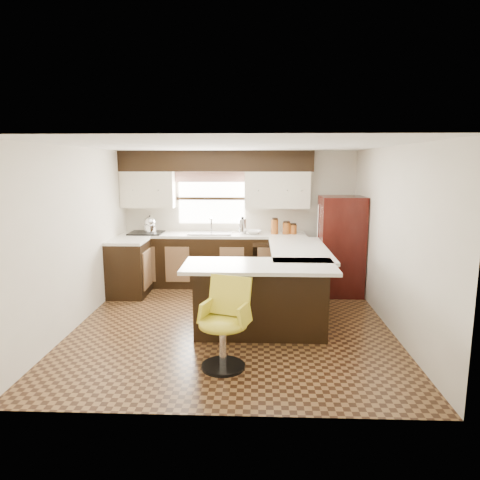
{
  "coord_description": "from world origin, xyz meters",
  "views": [
    {
      "loc": [
        0.31,
        -5.6,
        2.16
      ],
      "look_at": [
        0.08,
        0.45,
        1.09
      ],
      "focal_mm": 32.0,
      "sensor_mm": 36.0,
      "label": 1
    }
  ],
  "objects_px": {
    "bar_chair": "(223,325)",
    "peninsula_return": "(260,300)",
    "peninsula_long": "(295,280)",
    "refrigerator": "(341,246)"
  },
  "relations": [
    {
      "from": "peninsula_long",
      "to": "refrigerator",
      "type": "relative_size",
      "value": 1.18
    },
    {
      "from": "peninsula_long",
      "to": "refrigerator",
      "type": "height_order",
      "value": "refrigerator"
    },
    {
      "from": "peninsula_long",
      "to": "refrigerator",
      "type": "xyz_separation_m",
      "value": [
        0.83,
        0.84,
        0.37
      ]
    },
    {
      "from": "bar_chair",
      "to": "peninsula_return",
      "type": "bearing_deg",
      "value": 85.85
    },
    {
      "from": "bar_chair",
      "to": "refrigerator",
      "type": "bearing_deg",
      "value": 76.52
    },
    {
      "from": "refrigerator",
      "to": "bar_chair",
      "type": "bearing_deg",
      "value": -122.43
    },
    {
      "from": "refrigerator",
      "to": "bar_chair",
      "type": "distance_m",
      "value": 3.3
    },
    {
      "from": "peninsula_long",
      "to": "peninsula_return",
      "type": "height_order",
      "value": "same"
    },
    {
      "from": "peninsula_long",
      "to": "bar_chair",
      "type": "distance_m",
      "value": 2.14
    },
    {
      "from": "peninsula_return",
      "to": "bar_chair",
      "type": "bearing_deg",
      "value": -113.1
    }
  ]
}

